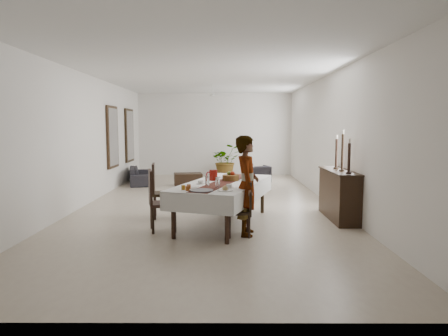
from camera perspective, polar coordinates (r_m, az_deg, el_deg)
floor at (r=9.93m, az=-2.23°, el=-5.18°), size 6.00×12.00×0.00m
ceiling at (r=9.83m, az=-2.31°, el=13.45°), size 6.00×12.00×0.02m
wall_back at (r=15.74m, az=-1.32°, el=4.82°), size 6.00×0.02×3.20m
wall_front at (r=3.77m, az=-6.23°, el=1.03°), size 6.00×0.02×3.20m
wall_left at (r=10.32m, az=-19.19°, el=3.87°), size 0.02×12.00×3.20m
wall_right at (r=10.07m, az=15.08°, el=3.95°), size 0.02×12.00×3.20m
dining_table_top at (r=7.80m, az=-0.05°, el=-2.32°), size 1.88×2.85×0.05m
table_leg_fl at (r=6.92m, az=-7.25°, el=-6.91°), size 0.10×0.10×0.77m
table_leg_fr at (r=6.56m, az=0.42°, el=-7.58°), size 0.10×0.10×0.77m
table_leg_bl at (r=9.19m, az=-0.39°, el=-3.65°), size 0.10×0.10×0.77m
table_leg_br at (r=8.92m, az=5.50°, el=-3.97°), size 0.10×0.10×0.77m
tablecloth_top at (r=7.80m, az=-0.05°, el=-2.08°), size 2.13×3.10×0.01m
tablecloth_drape_left at (r=8.05m, az=-4.39°, el=-2.99°), size 0.91×2.69×0.33m
tablecloth_drape_right at (r=7.64m, az=4.52°, el=-3.47°), size 0.91×2.69×0.33m
tablecloth_drape_near at (r=6.52m, az=-4.07°, el=-5.11°), size 1.23×0.42×0.33m
tablecloth_drape_far at (r=9.15m, az=2.80°, el=-1.89°), size 1.23×0.42×0.33m
table_runner at (r=7.79m, az=-0.05°, el=-2.02°), size 1.24×2.72×0.00m
red_pitcher at (r=8.02m, az=-1.53°, el=-1.01°), size 0.21×0.21×0.22m
pitcher_handle at (r=8.06m, az=-2.15°, el=-0.98°), size 0.13×0.06×0.13m
wine_glass_near at (r=7.07m, az=-0.91°, el=-2.10°), size 0.08×0.08×0.19m
wine_glass_mid at (r=7.26m, az=-2.41°, el=-1.89°), size 0.08×0.08×0.19m
teacup_right at (r=7.07m, az=0.76°, el=-2.59°), size 0.10×0.10×0.07m
saucer_right at (r=7.07m, az=0.76°, el=-2.80°), size 0.16×0.16×0.01m
teacup_left at (r=7.55m, az=-3.36°, el=-2.05°), size 0.10×0.10×0.07m
saucer_left at (r=7.55m, az=-3.36°, el=-2.25°), size 0.16×0.16×0.01m
plate_near_right at (r=6.75m, az=0.16°, el=-3.21°), size 0.26×0.26×0.02m
bread_near_right at (r=6.75m, az=0.16°, el=-2.96°), size 0.10×0.10×0.10m
plate_near_left at (r=7.15m, az=-4.69°, el=-2.71°), size 0.26×0.26×0.02m
plate_far_left at (r=8.47m, az=-0.98°, el=-1.33°), size 0.26×0.26×0.02m
serving_tray at (r=6.72m, az=-3.22°, el=-3.24°), size 0.40×0.40×0.02m
jam_jar_a at (r=6.78m, az=-5.23°, el=-2.91°), size 0.07×0.07×0.08m
jam_jar_b at (r=6.89m, az=-5.84°, el=-2.78°), size 0.07×0.07×0.08m
jam_jar_c at (r=6.96m, az=-5.05°, el=-2.68°), size 0.07×0.07×0.08m
fruit_basket at (r=8.03m, az=0.95°, el=-1.40°), size 0.33×0.33×0.11m
fruit_red at (r=8.03m, az=1.23°, el=-0.81°), size 0.10×0.10×0.10m
fruit_green at (r=8.06m, az=0.73°, el=-0.78°), size 0.09×0.09×0.09m
chair_right_near_seat at (r=7.04m, az=2.15°, el=-6.25°), size 0.42×0.42×0.05m
chair_right_near_leg_fl at (r=6.94m, az=3.62°, el=-8.37°), size 0.04×0.04×0.41m
chair_right_near_leg_fr at (r=7.27m, az=3.41°, el=-7.71°), size 0.04×0.04×0.41m
chair_right_near_leg_bl at (r=6.92m, az=0.80°, el=-8.39°), size 0.04×0.04×0.41m
chair_right_near_leg_br at (r=7.25m, az=0.72°, el=-7.73°), size 0.04×0.04×0.41m
chair_right_near_back at (r=7.00m, az=3.69°, el=-3.98°), size 0.05×0.41×0.53m
chair_right_far_seat at (r=8.29m, az=2.34°, el=-3.88°), size 0.56×0.56×0.05m
chair_right_far_leg_fl at (r=8.12m, az=3.53°, el=-6.00°), size 0.06×0.06×0.48m
chair_right_far_leg_fr at (r=8.51m, az=3.82°, el=-5.45°), size 0.06×0.06×0.48m
chair_right_far_leg_bl at (r=8.18m, az=0.77°, el=-5.91°), size 0.06×0.06×0.48m
chair_right_far_leg_br at (r=8.56m, az=1.19°, el=-5.37°), size 0.06×0.06×0.48m
chair_right_far_back at (r=8.21m, az=3.86°, el=-1.66°), size 0.12×0.48×0.61m
chair_left_near_seat at (r=7.44m, az=-8.74°, el=-5.09°), size 0.58×0.58×0.05m
chair_left_near_leg_fl at (r=7.67m, az=-10.31°, el=-6.80°), size 0.06×0.06×0.47m
chair_left_near_leg_fr at (r=7.29m, az=-10.11°, el=-7.48°), size 0.06×0.06×0.47m
chair_left_near_leg_bl at (r=7.71m, az=-7.38°, el=-6.70°), size 0.06×0.06×0.47m
chair_left_near_leg_br at (r=7.33m, az=-7.02°, el=-7.36°), size 0.06×0.06×0.47m
chair_left_near_back at (r=7.37m, az=-10.47°, el=-2.65°), size 0.16×0.48×0.61m
chair_left_far_seat at (r=8.50m, az=-8.52°, el=-3.66°), size 0.55×0.55×0.06m
chair_left_far_leg_fl at (r=8.75m, az=-9.79°, el=-5.19°), size 0.06×0.06×0.48m
chair_left_far_leg_fr at (r=8.36m, az=-9.87°, el=-5.72°), size 0.06×0.06×0.48m
chair_left_far_leg_bl at (r=8.74m, az=-7.17°, el=-5.16°), size 0.06×0.06×0.48m
chair_left_far_leg_br at (r=8.35m, az=-7.13°, el=-5.68°), size 0.06×0.06×0.48m
chair_left_far_back at (r=8.46m, az=-10.05°, el=-1.46°), size 0.11×0.49×0.62m
woman at (r=7.04m, az=3.28°, el=-2.52°), size 0.45×0.66×1.76m
sideboard_body at (r=8.64m, az=16.09°, el=-3.77°), size 0.44×1.64×0.99m
sideboard_top at (r=8.57m, az=16.19°, el=-0.41°), size 0.48×1.71×0.03m
candlestick_near_base at (r=7.99m, az=17.38°, el=-0.66°), size 0.11×0.11×0.03m
candlestick_near_shaft at (r=7.96m, az=17.44°, el=1.42°), size 0.05×0.05×0.55m
candlestick_near_candle at (r=7.95m, az=17.51°, el=3.70°), size 0.04×0.04×0.09m
candlestick_mid_base at (r=8.41m, az=16.50°, el=-0.31°), size 0.11×0.11×0.03m
candlestick_mid_shaft at (r=8.38m, az=16.57°, el=2.22°), size 0.05×0.05×0.71m
candlestick_mid_candle at (r=8.36m, az=16.66°, el=4.96°), size 0.04×0.04×0.09m
candlestick_far_base at (r=8.83m, az=15.71°, el=-0.00°), size 0.11×0.11×0.03m
candlestick_far_shaft at (r=8.80m, az=15.76°, el=2.06°), size 0.05×0.05×0.60m
candlestick_far_candle at (r=8.79m, az=15.83°, el=4.30°), size 0.04×0.04×0.09m
sofa at (r=13.71m, az=-11.75°, el=-1.04°), size 1.15×2.00×0.55m
armchair at (r=13.37m, az=4.95°, el=-0.95°), size 0.84×0.85×0.63m
coffee_table at (r=13.08m, az=-5.15°, el=-1.61°), size 0.98×0.74×0.40m
potted_plant at (r=15.17m, az=0.28°, el=1.09°), size 1.38×1.29×1.25m
mirror_frame_near at (r=12.41m, az=-15.65°, el=4.28°), size 0.06×1.05×1.85m
mirror_glass_near at (r=12.40m, az=-15.49°, el=4.28°), size 0.01×0.90×1.70m
mirror_frame_far at (r=14.44m, az=-13.37°, el=4.55°), size 0.06×1.05×1.85m
mirror_glass_far at (r=14.43m, az=-13.24°, el=4.55°), size 0.01×0.90×1.70m
fan_rod at (r=12.79m, az=-1.71°, el=11.27°), size 0.04×0.04×0.20m
fan_hub at (r=12.78m, az=-1.70°, el=10.38°), size 0.16×0.16×0.08m
fan_blade_n at (r=13.13m, az=-1.65°, el=10.26°), size 0.10×0.55×0.01m
fan_blade_s at (r=12.43m, az=-1.76°, el=10.50°), size 0.10×0.55×0.01m
fan_blade_e at (r=12.77m, az=-0.11°, el=10.38°), size 0.55×0.10×0.01m
fan_blade_w at (r=12.79m, az=-3.30°, el=10.36°), size 0.55×0.10×0.01m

